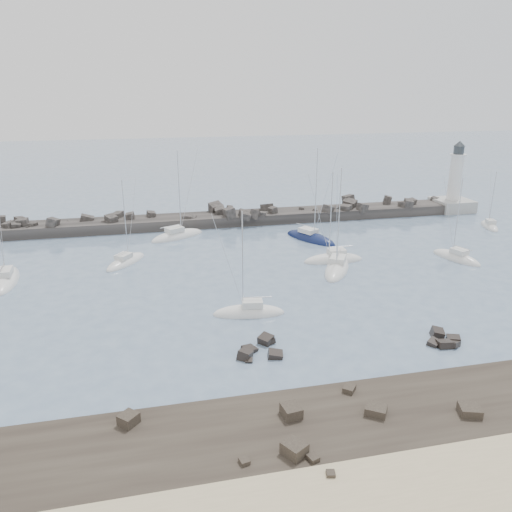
{
  "coord_description": "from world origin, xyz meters",
  "views": [
    {
      "loc": [
        -13.58,
        -50.0,
        24.19
      ],
      "look_at": [
        0.35,
        12.0,
        2.37
      ],
      "focal_mm": 35.0,
      "sensor_mm": 36.0,
      "label": 1
    }
  ],
  "objects_px": {
    "sailboat_4": "(249,313)",
    "sailboat_8": "(456,258)",
    "sailboat_3": "(177,237)",
    "lighthouse": "(453,195)",
    "sailboat_5": "(337,269)",
    "sailboat_6": "(310,239)",
    "sailboat_10": "(489,227)",
    "sailboat_7": "(333,260)",
    "sailboat_2": "(126,262)",
    "sailboat_1": "(6,281)"
  },
  "relations": [
    {
      "from": "sailboat_4",
      "to": "sailboat_8",
      "type": "xyz_separation_m",
      "value": [
        33.49,
        11.5,
        -0.0
      ]
    },
    {
      "from": "sailboat_3",
      "to": "sailboat_4",
      "type": "bearing_deg",
      "value": -79.92
    },
    {
      "from": "lighthouse",
      "to": "sailboat_5",
      "type": "distance_m",
      "value": 45.18
    },
    {
      "from": "sailboat_6",
      "to": "sailboat_8",
      "type": "height_order",
      "value": "sailboat_6"
    },
    {
      "from": "sailboat_8",
      "to": "sailboat_10",
      "type": "distance_m",
      "value": 21.38
    },
    {
      "from": "sailboat_6",
      "to": "sailboat_7",
      "type": "height_order",
      "value": "sailboat_6"
    },
    {
      "from": "sailboat_2",
      "to": "sailboat_5",
      "type": "xyz_separation_m",
      "value": [
        28.47,
        -9.4,
        0.02
      ]
    },
    {
      "from": "sailboat_6",
      "to": "sailboat_10",
      "type": "height_order",
      "value": "sailboat_6"
    },
    {
      "from": "sailboat_6",
      "to": "sailboat_5",
      "type": "bearing_deg",
      "value": -94.17
    },
    {
      "from": "sailboat_4",
      "to": "sailboat_5",
      "type": "distance_m",
      "value": 18.34
    },
    {
      "from": "sailboat_1",
      "to": "sailboat_8",
      "type": "height_order",
      "value": "sailboat_1"
    },
    {
      "from": "sailboat_4",
      "to": "sailboat_10",
      "type": "relative_size",
      "value": 1.19
    },
    {
      "from": "sailboat_2",
      "to": "sailboat_3",
      "type": "relative_size",
      "value": 0.83
    },
    {
      "from": "sailboat_4",
      "to": "sailboat_10",
      "type": "xyz_separation_m",
      "value": [
        49.53,
        25.65,
        -0.01
      ]
    },
    {
      "from": "lighthouse",
      "to": "sailboat_8",
      "type": "bearing_deg",
      "value": -121.76
    },
    {
      "from": "sailboat_1",
      "to": "sailboat_10",
      "type": "height_order",
      "value": "sailboat_1"
    },
    {
      "from": "sailboat_8",
      "to": "lighthouse",
      "type": "bearing_deg",
      "value": 58.24
    },
    {
      "from": "sailboat_5",
      "to": "sailboat_6",
      "type": "height_order",
      "value": "sailboat_6"
    },
    {
      "from": "sailboat_5",
      "to": "sailboat_6",
      "type": "distance_m",
      "value": 14.69
    },
    {
      "from": "sailboat_3",
      "to": "sailboat_2",
      "type": "bearing_deg",
      "value": -125.87
    },
    {
      "from": "sailboat_3",
      "to": "sailboat_7",
      "type": "relative_size",
      "value": 1.1
    },
    {
      "from": "sailboat_7",
      "to": "sailboat_10",
      "type": "height_order",
      "value": "sailboat_7"
    },
    {
      "from": "sailboat_3",
      "to": "sailboat_8",
      "type": "bearing_deg",
      "value": -27.23
    },
    {
      "from": "sailboat_1",
      "to": "sailboat_3",
      "type": "height_order",
      "value": "sailboat_1"
    },
    {
      "from": "sailboat_2",
      "to": "sailboat_8",
      "type": "bearing_deg",
      "value": -10.62
    },
    {
      "from": "sailboat_1",
      "to": "sailboat_5",
      "type": "xyz_separation_m",
      "value": [
        43.55,
        -5.44,
        -0.0
      ]
    },
    {
      "from": "sailboat_4",
      "to": "sailboat_6",
      "type": "distance_m",
      "value": 30.08
    },
    {
      "from": "lighthouse",
      "to": "sailboat_5",
      "type": "xyz_separation_m",
      "value": [
        -35.59,
        -27.67,
        -2.94
      ]
    },
    {
      "from": "sailboat_5",
      "to": "sailboat_8",
      "type": "distance_m",
      "value": 18.8
    },
    {
      "from": "sailboat_2",
      "to": "sailboat_4",
      "type": "bearing_deg",
      "value": -55.93
    },
    {
      "from": "lighthouse",
      "to": "sailboat_6",
      "type": "relative_size",
      "value": 0.9
    },
    {
      "from": "sailboat_6",
      "to": "sailboat_4",
      "type": "bearing_deg",
      "value": -121.62
    },
    {
      "from": "sailboat_1",
      "to": "sailboat_3",
      "type": "distance_m",
      "value": 27.77
    },
    {
      "from": "sailboat_4",
      "to": "lighthouse",
      "type": "bearing_deg",
      "value": 37.53
    },
    {
      "from": "sailboat_1",
      "to": "sailboat_4",
      "type": "bearing_deg",
      "value": -29.62
    },
    {
      "from": "sailboat_6",
      "to": "sailboat_10",
      "type": "bearing_deg",
      "value": 0.05
    },
    {
      "from": "sailboat_1",
      "to": "sailboat_7",
      "type": "bearing_deg",
      "value": -2.3
    },
    {
      "from": "lighthouse",
      "to": "sailboat_3",
      "type": "relative_size",
      "value": 0.94
    },
    {
      "from": "sailboat_5",
      "to": "sailboat_8",
      "type": "relative_size",
      "value": 1.19
    },
    {
      "from": "sailboat_1",
      "to": "sailboat_6",
      "type": "xyz_separation_m",
      "value": [
        44.62,
        9.22,
        -0.01
      ]
    },
    {
      "from": "sailboat_7",
      "to": "sailboat_8",
      "type": "xyz_separation_m",
      "value": [
        17.9,
        -3.12,
        -0.01
      ]
    },
    {
      "from": "lighthouse",
      "to": "sailboat_8",
      "type": "height_order",
      "value": "lighthouse"
    },
    {
      "from": "sailboat_3",
      "to": "sailboat_5",
      "type": "height_order",
      "value": "sailboat_3"
    },
    {
      "from": "sailboat_3",
      "to": "sailboat_4",
      "type": "relative_size",
      "value": 1.21
    },
    {
      "from": "sailboat_7",
      "to": "sailboat_10",
      "type": "relative_size",
      "value": 1.3
    },
    {
      "from": "lighthouse",
      "to": "sailboat_6",
      "type": "distance_m",
      "value": 37.01
    },
    {
      "from": "sailboat_8",
      "to": "sailboat_5",
      "type": "bearing_deg",
      "value": -178.36
    },
    {
      "from": "sailboat_2",
      "to": "sailboat_1",
      "type": "bearing_deg",
      "value": -165.27
    },
    {
      "from": "lighthouse",
      "to": "sailboat_7",
      "type": "height_order",
      "value": "lighthouse"
    },
    {
      "from": "sailboat_1",
      "to": "sailboat_6",
      "type": "distance_m",
      "value": 45.56
    }
  ]
}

